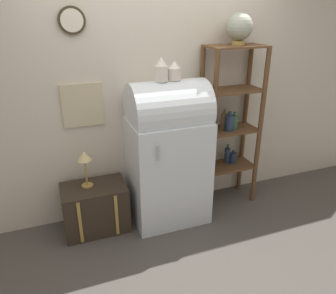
{
  "coord_description": "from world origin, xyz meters",
  "views": [
    {
      "loc": [
        -1.04,
        -2.53,
        2.09
      ],
      "look_at": [
        -0.0,
        0.26,
        0.81
      ],
      "focal_mm": 35.0,
      "sensor_mm": 36.0,
      "label": 1
    }
  ],
  "objects_px": {
    "vase_left": "(161,70)",
    "refrigerator": "(168,152)",
    "vase_center": "(174,71)",
    "desk_lamp": "(85,159)",
    "globe": "(240,27)",
    "suitcase_trunk": "(95,208)"
  },
  "relations": [
    {
      "from": "vase_left",
      "to": "refrigerator",
      "type": "bearing_deg",
      "value": 8.18
    },
    {
      "from": "refrigerator",
      "to": "suitcase_trunk",
      "type": "relative_size",
      "value": 2.35
    },
    {
      "from": "vase_center",
      "to": "desk_lamp",
      "type": "distance_m",
      "value": 1.17
    },
    {
      "from": "refrigerator",
      "to": "vase_left",
      "type": "height_order",
      "value": "vase_left"
    },
    {
      "from": "suitcase_trunk",
      "to": "vase_center",
      "type": "height_order",
      "value": "vase_center"
    },
    {
      "from": "vase_left",
      "to": "vase_center",
      "type": "height_order",
      "value": "vase_left"
    },
    {
      "from": "vase_center",
      "to": "refrigerator",
      "type": "bearing_deg",
      "value": 177.42
    },
    {
      "from": "refrigerator",
      "to": "globe",
      "type": "bearing_deg",
      "value": 7.66
    },
    {
      "from": "refrigerator",
      "to": "vase_center",
      "type": "height_order",
      "value": "vase_center"
    },
    {
      "from": "globe",
      "to": "vase_left",
      "type": "distance_m",
      "value": 0.92
    },
    {
      "from": "suitcase_trunk",
      "to": "globe",
      "type": "xyz_separation_m",
      "value": [
        1.53,
        0.06,
        1.66
      ]
    },
    {
      "from": "globe",
      "to": "vase_center",
      "type": "xyz_separation_m",
      "value": [
        -0.71,
        -0.11,
        -0.36
      ]
    },
    {
      "from": "vase_left",
      "to": "desk_lamp",
      "type": "height_order",
      "value": "vase_left"
    },
    {
      "from": "vase_center",
      "to": "desk_lamp",
      "type": "relative_size",
      "value": 0.47
    },
    {
      "from": "suitcase_trunk",
      "to": "vase_left",
      "type": "bearing_deg",
      "value": -4.85
    },
    {
      "from": "suitcase_trunk",
      "to": "globe",
      "type": "distance_m",
      "value": 2.26
    },
    {
      "from": "vase_center",
      "to": "desk_lamp",
      "type": "xyz_separation_m",
      "value": [
        -0.87,
        0.08,
        -0.78
      ]
    },
    {
      "from": "globe",
      "to": "vase_center",
      "type": "relative_size",
      "value": 1.72
    },
    {
      "from": "refrigerator",
      "to": "vase_left",
      "type": "xyz_separation_m",
      "value": [
        -0.07,
        -0.01,
        0.82
      ]
    },
    {
      "from": "globe",
      "to": "vase_center",
      "type": "height_order",
      "value": "globe"
    },
    {
      "from": "suitcase_trunk",
      "to": "desk_lamp",
      "type": "distance_m",
      "value": 0.53
    },
    {
      "from": "refrigerator",
      "to": "vase_left",
      "type": "relative_size",
      "value": 6.8
    }
  ]
}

